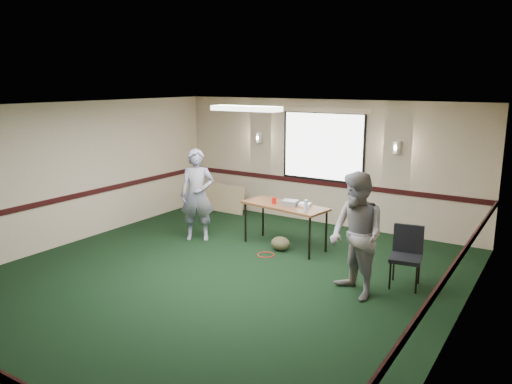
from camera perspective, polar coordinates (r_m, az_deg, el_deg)
The scene contains 13 objects.
ground at distance 7.95m, azimuth -5.12°, elevation -10.21°, with size 8.00×8.00×0.00m, color black.
room_shell at distance 9.23m, azimuth 2.76°, elevation 3.24°, with size 8.00×8.02×8.00m.
folding_table at distance 9.32m, azimuth 3.31°, elevation -1.81°, with size 1.72×0.89×0.82m.
projector at distance 9.25m, azimuth 3.90°, elevation -1.24°, with size 0.28×0.24×0.09m, color gray.
game_console at distance 9.23m, azimuth 5.61°, elevation -1.43°, with size 0.22×0.17×0.05m, color silver.
red_cup at distance 9.35m, azimuth 2.07°, elevation -0.99°, with size 0.08×0.08×0.12m, color red.
water_bottle at distance 8.86m, azimuth 5.72°, elevation -1.55°, with size 0.06×0.06×0.20m, color #93BDF1.
duffel_bag at distance 9.29m, azimuth 2.82°, elevation -5.91°, with size 0.37×0.28×0.26m, color #4B412B.
cable_coil at distance 9.07m, azimuth 1.13°, elevation -7.18°, with size 0.31×0.31×0.02m, color red.
folded_table at distance 12.01m, azimuth -3.97°, elevation -0.69°, with size 1.27×0.05×0.65m, color tan.
conference_chair at distance 7.99m, azimuth 16.85°, elevation -6.47°, with size 0.52×0.54×0.92m.
person_left at distance 9.79m, azimuth -6.73°, elevation -0.34°, with size 0.66×0.43×1.80m, color #3B4783.
person_right at distance 7.29m, azimuth 11.42°, elevation -4.91°, with size 0.89×0.69×1.83m, color #697DA4.
Camera 1 is at (4.52, -5.78, 3.07)m, focal length 35.00 mm.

